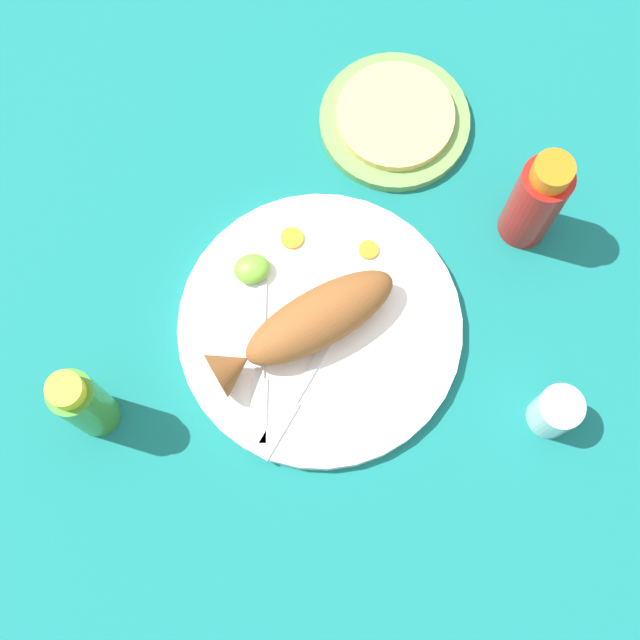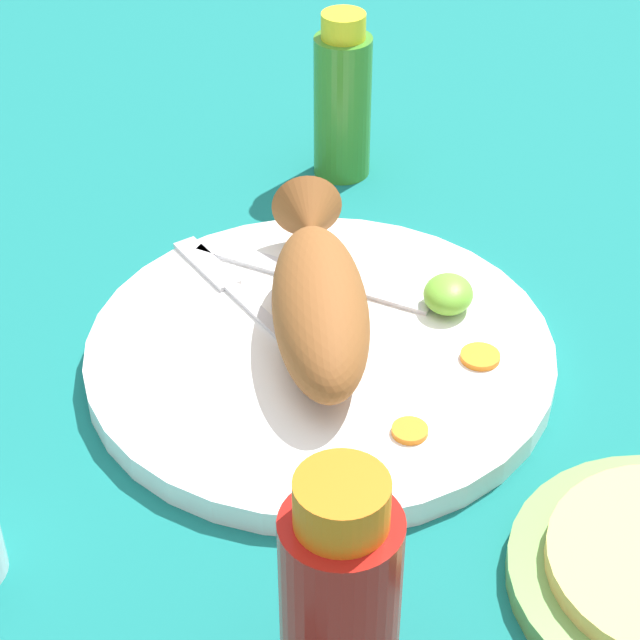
{
  "view_description": "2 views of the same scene",
  "coord_description": "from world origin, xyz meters",
  "views": [
    {
      "loc": [
        -0.07,
        -0.26,
        0.97
      ],
      "look_at": [
        0.0,
        0.0,
        0.04
      ],
      "focal_mm": 50.0,
      "sensor_mm": 36.0,
      "label": 1
    },
    {
      "loc": [
        0.6,
        0.13,
        0.51
      ],
      "look_at": [
        0.0,
        0.0,
        0.04
      ],
      "focal_mm": 65.0,
      "sensor_mm": 36.0,
      "label": 2
    }
  ],
  "objects": [
    {
      "name": "fork_near",
      "position": [
        -0.04,
        -0.07,
        0.02
      ],
      "size": [
        0.14,
        0.14,
        0.0
      ],
      "rotation": [
        0.0,
        0.0,
        3.95
      ],
      "color": "silver",
      "rests_on": "main_plate"
    },
    {
      "name": "tortilla_stack",
      "position": [
        0.15,
        0.23,
        0.02
      ],
      "size": [
        0.14,
        0.14,
        0.01
      ],
      "primitive_type": "cylinder",
      "color": "#E0C666",
      "rests_on": "tortilla_plate"
    },
    {
      "name": "ground_plane",
      "position": [
        0.0,
        0.0,
        0.0
      ],
      "size": [
        4.0,
        4.0,
        0.0
      ],
      "primitive_type": "plane",
      "color": "#146B66"
    },
    {
      "name": "hot_sauce_bottle_green",
      "position": [
        -0.26,
        -0.04,
        0.07
      ],
      "size": [
        0.05,
        0.05,
        0.14
      ],
      "color": "#3D8428",
      "rests_on": "ground_plane"
    },
    {
      "name": "main_plate",
      "position": [
        0.0,
        0.0,
        0.01
      ],
      "size": [
        0.32,
        0.32,
        0.02
      ],
      "primitive_type": "cylinder",
      "color": "white",
      "rests_on": "ground_plane"
    },
    {
      "name": "fork_far",
      "position": [
        -0.08,
        -0.03,
        0.02
      ],
      "size": [
        0.06,
        0.18,
        0.0
      ],
      "rotation": [
        0.0,
        0.0,
        4.46
      ],
      "color": "silver",
      "rests_on": "main_plate"
    },
    {
      "name": "lime_wedge_main",
      "position": [
        -0.06,
        0.08,
        0.03
      ],
      "size": [
        0.04,
        0.03,
        0.02
      ],
      "primitive_type": "ellipsoid",
      "color": "#6BB233",
      "rests_on": "main_plate"
    },
    {
      "name": "tortilla_plate",
      "position": [
        0.15,
        0.23,
        0.01
      ],
      "size": [
        0.18,
        0.18,
        0.01
      ],
      "primitive_type": "cylinder",
      "color": "#6B9E4C",
      "rests_on": "ground_plane"
    },
    {
      "name": "hot_sauce_bottle_red",
      "position": [
        0.26,
        0.06,
        0.07
      ],
      "size": [
        0.06,
        0.06,
        0.16
      ],
      "color": "#B21914",
      "rests_on": "ground_plane"
    },
    {
      "name": "carrot_slice_near",
      "position": [
        0.07,
        0.07,
        0.02
      ],
      "size": [
        0.02,
        0.02,
        0.0
      ],
      "primitive_type": "cylinder",
      "color": "orange",
      "rests_on": "main_plate"
    },
    {
      "name": "carrot_slice_mid",
      "position": [
        -0.01,
        0.11,
        0.02
      ],
      "size": [
        0.03,
        0.03,
        0.0
      ],
      "primitive_type": "cylinder",
      "color": "orange",
      "rests_on": "main_plate"
    },
    {
      "name": "salt_cup",
      "position": [
        0.22,
        -0.16,
        0.03
      ],
      "size": [
        0.05,
        0.05,
        0.06
      ],
      "color": "silver",
      "rests_on": "ground_plane"
    },
    {
      "name": "fried_fish",
      "position": [
        -0.01,
        -0.0,
        0.05
      ],
      "size": [
        0.23,
        0.12,
        0.06
      ],
      "rotation": [
        0.0,
        0.0,
        0.29
      ],
      "color": "brown",
      "rests_on": "main_plate"
    }
  ]
}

